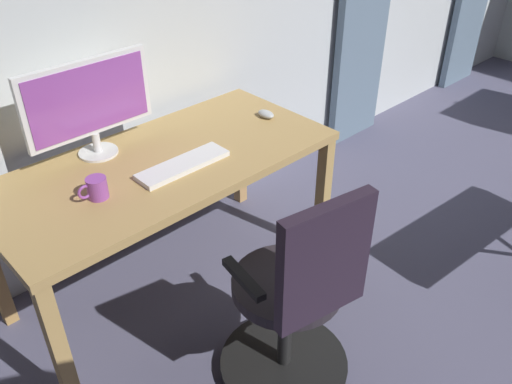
% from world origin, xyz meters
% --- Properties ---
extents(desk, '(1.59, 0.75, 0.74)m').
position_xyz_m(desk, '(1.63, -2.10, 0.66)').
color(desk, tan).
rests_on(desk, ground).
extents(office_chair, '(0.56, 0.56, 1.00)m').
position_xyz_m(office_chair, '(1.63, -1.26, 0.46)').
color(office_chair, black).
rests_on(office_chair, ground).
extents(computer_monitor, '(0.60, 0.18, 0.44)m').
position_xyz_m(computer_monitor, '(1.81, -2.35, 1.00)').
color(computer_monitor, white).
rests_on(computer_monitor, desk).
extents(computer_keyboard, '(0.44, 0.13, 0.02)m').
position_xyz_m(computer_keyboard, '(1.60, -1.98, 0.76)').
color(computer_keyboard, white).
rests_on(computer_keyboard, desk).
extents(computer_mouse, '(0.06, 0.10, 0.04)m').
position_xyz_m(computer_mouse, '(0.99, -2.09, 0.76)').
color(computer_mouse, '#B7BCC1').
rests_on(computer_mouse, desk).
extents(mug_tea, '(0.13, 0.08, 0.09)m').
position_xyz_m(mug_tea, '(2.00, -2.03, 0.79)').
color(mug_tea, purple).
rests_on(mug_tea, desk).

